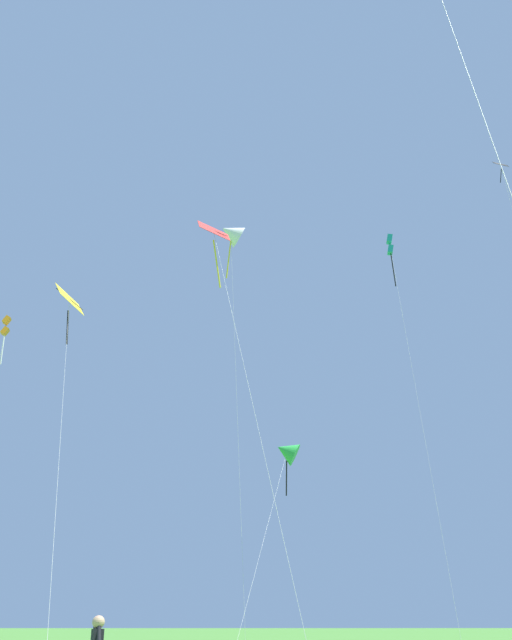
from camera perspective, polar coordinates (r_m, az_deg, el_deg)
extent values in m
cube|color=red|center=(32.07, -3.44, 7.23)|extent=(1.53, 1.40, 1.14)
cylinder|color=#3F382D|center=(32.07, -3.44, 7.23)|extent=(1.24, 0.27, 0.45)
cylinder|color=yellow|center=(31.38, -3.19, 4.57)|extent=(0.43, 0.33, 2.26)
cylinder|color=silver|center=(25.19, -0.37, -6.41)|extent=(3.39, 7.03, 17.68)
cube|color=yellow|center=(40.64, -14.86, 1.65)|extent=(1.69, 2.43, 1.78)
cylinder|color=#3F382D|center=(40.64, -14.86, 1.65)|extent=(1.41, 0.98, 0.93)
cylinder|color=black|center=(39.83, -15.02, -0.57)|extent=(0.32, 0.37, 2.10)
cylinder|color=silver|center=(31.89, -15.54, -8.92)|extent=(3.78, 11.63, 17.96)
cube|color=teal|center=(54.66, 10.76, 6.44)|extent=(0.56, 0.65, 0.66)
cube|color=teal|center=(54.21, 10.83, 5.59)|extent=(0.56, 0.65, 0.66)
cylinder|color=#3F382D|center=(54.44, 10.79, 6.02)|extent=(0.04, 0.04, 1.33)
cylinder|color=black|center=(53.60, 11.04, 4.10)|extent=(0.33, 0.29, 2.82)
cylinder|color=silver|center=(45.32, 13.08, -6.92)|extent=(0.07, 8.40, 27.64)
cone|color=green|center=(43.81, 2.48, -10.56)|extent=(1.79, 1.55, 1.81)
cylinder|color=black|center=(43.55, 2.49, -12.67)|extent=(0.14, 0.24, 2.08)
cylinder|color=silver|center=(38.23, 0.65, -17.29)|extent=(3.07, 9.32, 11.02)
cube|color=black|center=(49.93, 19.19, 11.82)|extent=(0.92, 0.68, 0.70)
cylinder|color=#3F382D|center=(49.93, 19.19, 11.82)|extent=(0.92, 0.04, 0.22)
cylinder|color=black|center=(49.53, 19.22, 10.98)|extent=(0.19, 0.25, 0.98)
cube|color=orange|center=(54.68, -19.53, -0.03)|extent=(0.66, 0.64, 0.65)
cube|color=orange|center=(54.37, -19.65, -0.87)|extent=(0.66, 0.64, 0.65)
cylinder|color=#3F382D|center=(54.52, -19.59, -0.45)|extent=(0.04, 0.04, 1.23)
cylinder|color=silver|center=(53.79, -19.82, -2.17)|extent=(0.21, 0.30, 2.49)
cone|color=white|center=(54.46, -2.05, 7.06)|extent=(2.54, 2.35, 2.25)
cylinder|color=yellow|center=(53.55, -2.23, 4.91)|extent=(0.42, 0.51, 2.96)
cylinder|color=silver|center=(46.35, -1.54, -7.11)|extent=(1.31, 4.99, 28.84)
cylinder|color=black|center=(14.22, -12.87, -23.81)|extent=(0.19, 0.28, 0.57)
cylinder|color=black|center=(13.98, -12.60, -23.85)|extent=(0.19, 0.28, 0.57)
sphere|color=tan|center=(14.10, -12.64, -22.75)|extent=(0.22, 0.22, 0.22)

